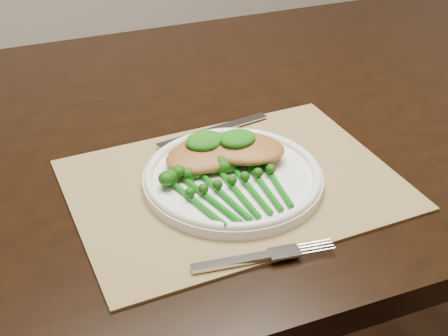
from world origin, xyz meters
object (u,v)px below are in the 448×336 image
dining_table (229,282)px  placemat (234,184)px  dinner_plate (233,177)px  broccolini_bundle (238,192)px  chicken_fillet_left (208,153)px

dining_table → placemat: placemat is taller
dining_table → placemat: (-0.09, -0.18, 0.37)m
placemat → dinner_plate: bearing=174.6°
placemat → broccolini_bundle: bearing=-109.7°
dining_table → dinner_plate: (-0.09, -0.18, 0.39)m
dining_table → placemat: bearing=-110.3°
dinner_plate → broccolini_bundle: broccolini_bundle is taller
dining_table → dinner_plate: size_ratio=6.70×
chicken_fillet_left → dinner_plate: bearing=-80.8°
dining_table → broccolini_bundle: 0.47m
dinner_plate → dining_table: bearing=62.8°
dining_table → chicken_fillet_left: bearing=-123.2°
placemat → broccolini_bundle: broccolini_bundle is taller
placemat → chicken_fillet_left: 0.06m
placemat → chicken_fillet_left: bearing=112.1°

